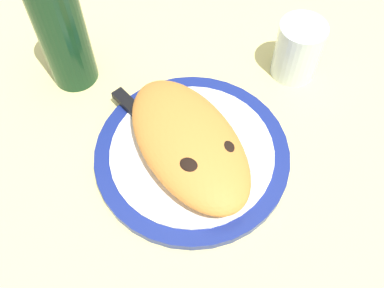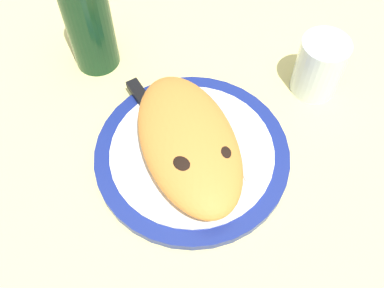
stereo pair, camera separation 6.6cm
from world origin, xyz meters
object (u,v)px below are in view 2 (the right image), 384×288
water_glass (318,69)px  knife (154,115)px  fork (225,127)px  wine_bottle (85,9)px  plate (192,154)px  calzone (189,144)px

water_glass → knife: bearing=94.5°
fork → wine_bottle: 28.96cm
plate → calzone: bearing=125.7°
knife → water_glass: size_ratio=2.10×
calzone → fork: (3.55, -6.43, -2.52)cm
water_glass → plate: bearing=112.8°
water_glass → wine_bottle: (13.42, 35.81, 7.16)cm
knife → wine_bottle: wine_bottle is taller
plate → fork: bearing=-61.8°
plate → knife: 9.03cm
fork → knife: bearing=67.8°
plate → calzone: (-0.36, 0.51, 3.67)cm
plate → knife: size_ratio=1.38×
knife → wine_bottle: bearing=26.8°
plate → fork: fork is taller
fork → water_glass: size_ratio=1.68×
knife → fork: bearing=-112.2°
plate → calzone: size_ratio=1.10×
plate → wine_bottle: bearing=28.6°
fork → wine_bottle: (19.97, 18.57, 9.74)cm
calzone → water_glass: size_ratio=2.63×
plate → wine_bottle: (23.15, 12.64, 10.89)cm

